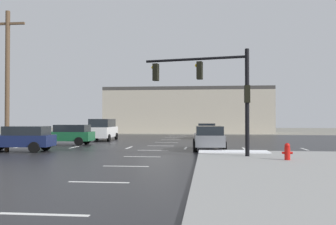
{
  "coord_description": "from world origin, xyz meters",
  "views": [
    {
      "loc": [
        3.46,
        -25.52,
        2.06
      ],
      "look_at": [
        0.0,
        7.28,
        2.63
      ],
      "focal_mm": 39.28,
      "sensor_mm": 36.0,
      "label": 1
    }
  ],
  "objects_px": {
    "sedan_navy": "(19,138)",
    "suv_white": "(102,129)",
    "fire_hydrant": "(287,151)",
    "sedan_grey": "(209,137)",
    "sedan_green": "(66,134)",
    "sedan_blue": "(207,131)",
    "traffic_signal_mast": "(216,84)",
    "utility_pole_mid": "(7,78)"
  },
  "relations": [
    {
      "from": "traffic_signal_mast",
      "to": "suv_white",
      "type": "xyz_separation_m",
      "value": [
        -10.26,
        14.14,
        -2.8
      ]
    },
    {
      "from": "fire_hydrant",
      "to": "sedan_green",
      "type": "bearing_deg",
      "value": 145.27
    },
    {
      "from": "sedan_navy",
      "to": "suv_white",
      "type": "xyz_separation_m",
      "value": [
        1.91,
        11.85,
        0.24
      ]
    },
    {
      "from": "sedan_grey",
      "to": "sedan_navy",
      "type": "bearing_deg",
      "value": 97.87
    },
    {
      "from": "sedan_green",
      "to": "sedan_navy",
      "type": "bearing_deg",
      "value": 83.51
    },
    {
      "from": "traffic_signal_mast",
      "to": "sedan_blue",
      "type": "bearing_deg",
      "value": -76.9
    },
    {
      "from": "sedan_grey",
      "to": "sedan_navy",
      "type": "xyz_separation_m",
      "value": [
        -11.79,
        -2.18,
        0.0
      ]
    },
    {
      "from": "fire_hydrant",
      "to": "sedan_grey",
      "type": "height_order",
      "value": "sedan_grey"
    },
    {
      "from": "suv_white",
      "to": "sedan_grey",
      "type": "bearing_deg",
      "value": -136.63
    },
    {
      "from": "fire_hydrant",
      "to": "sedan_navy",
      "type": "distance_m",
      "value": 15.97
    },
    {
      "from": "fire_hydrant",
      "to": "utility_pole_mid",
      "type": "height_order",
      "value": "utility_pole_mid"
    },
    {
      "from": "sedan_navy",
      "to": "utility_pole_mid",
      "type": "bearing_deg",
      "value": -1.56
    },
    {
      "from": "sedan_grey",
      "to": "utility_pole_mid",
      "type": "relative_size",
      "value": 0.52
    },
    {
      "from": "sedan_navy",
      "to": "utility_pole_mid",
      "type": "height_order",
      "value": "utility_pole_mid"
    },
    {
      "from": "fire_hydrant",
      "to": "suv_white",
      "type": "distance_m",
      "value": 20.96
    },
    {
      "from": "fire_hydrant",
      "to": "suv_white",
      "type": "height_order",
      "value": "suv_white"
    },
    {
      "from": "sedan_navy",
      "to": "utility_pole_mid",
      "type": "distance_m",
      "value": 3.87
    },
    {
      "from": "traffic_signal_mast",
      "to": "sedan_green",
      "type": "distance_m",
      "value": 14.51
    },
    {
      "from": "suv_white",
      "to": "sedan_blue",
      "type": "height_order",
      "value": "suv_white"
    },
    {
      "from": "sedan_green",
      "to": "utility_pole_mid",
      "type": "xyz_separation_m",
      "value": [
        -1.46,
        -6.06,
        3.79
      ]
    },
    {
      "from": "fire_hydrant",
      "to": "sedan_blue",
      "type": "xyz_separation_m",
      "value": [
        -3.7,
        20.33,
        0.32
      ]
    },
    {
      "from": "sedan_grey",
      "to": "suv_white",
      "type": "height_order",
      "value": "suv_white"
    },
    {
      "from": "sedan_navy",
      "to": "sedan_blue",
      "type": "bearing_deg",
      "value": -129.02
    },
    {
      "from": "sedan_grey",
      "to": "sedan_green",
      "type": "relative_size",
      "value": 1.01
    },
    {
      "from": "suv_white",
      "to": "sedan_green",
      "type": "bearing_deg",
      "value": 165.74
    },
    {
      "from": "sedan_navy",
      "to": "suv_white",
      "type": "relative_size",
      "value": 0.94
    },
    {
      "from": "fire_hydrant",
      "to": "utility_pole_mid",
      "type": "bearing_deg",
      "value": 165.6
    },
    {
      "from": "sedan_green",
      "to": "utility_pole_mid",
      "type": "bearing_deg",
      "value": 76.33
    },
    {
      "from": "sedan_navy",
      "to": "sedan_blue",
      "type": "distance_m",
      "value": 19.95
    },
    {
      "from": "sedan_grey",
      "to": "utility_pole_mid",
      "type": "bearing_deg",
      "value": 97.32
    },
    {
      "from": "traffic_signal_mast",
      "to": "sedan_blue",
      "type": "height_order",
      "value": "traffic_signal_mast"
    },
    {
      "from": "fire_hydrant",
      "to": "sedan_grey",
      "type": "relative_size",
      "value": 0.17
    },
    {
      "from": "traffic_signal_mast",
      "to": "sedan_blue",
      "type": "distance_m",
      "value": 18.69
    },
    {
      "from": "traffic_signal_mast",
      "to": "sedan_blue",
      "type": "xyz_separation_m",
      "value": [
        -0.47,
        18.44,
        -3.04
      ]
    },
    {
      "from": "fire_hydrant",
      "to": "sedan_navy",
      "type": "xyz_separation_m",
      "value": [
        -15.41,
        4.18,
        0.32
      ]
    },
    {
      "from": "sedan_green",
      "to": "suv_white",
      "type": "bearing_deg",
      "value": -102.13
    },
    {
      "from": "traffic_signal_mast",
      "to": "utility_pole_mid",
      "type": "height_order",
      "value": "utility_pole_mid"
    },
    {
      "from": "sedan_navy",
      "to": "suv_white",
      "type": "height_order",
      "value": "suv_white"
    },
    {
      "from": "sedan_grey",
      "to": "sedan_blue",
      "type": "distance_m",
      "value": 13.97
    },
    {
      "from": "suv_white",
      "to": "fire_hydrant",
      "type": "bearing_deg",
      "value": -142.15
    },
    {
      "from": "traffic_signal_mast",
      "to": "suv_white",
      "type": "distance_m",
      "value": 17.69
    },
    {
      "from": "sedan_grey",
      "to": "sedan_blue",
      "type": "bearing_deg",
      "value": -2.25
    }
  ]
}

